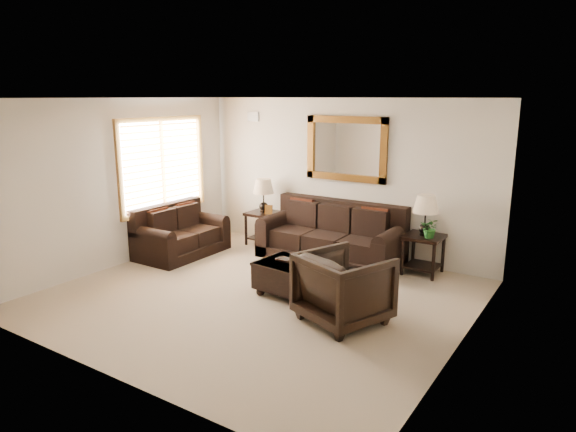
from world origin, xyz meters
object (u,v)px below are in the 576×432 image
Objects in this scene: coffee_table at (304,278)px; sofa at (332,239)px; end_table_left at (264,202)px; loveseat at (179,236)px; armchair at (344,284)px; end_table_right at (425,223)px.

sofa is at bearing 111.49° from coffee_table.
loveseat is at bearing -122.89° from end_table_left.
loveseat is 3.81m from armchair.
sofa reaches higher than loveseat.
coffee_table is at bearing -119.11° from end_table_right.
loveseat is 1.10× the size of coffee_table.
armchair reaches higher than loveseat.
coffee_table is at bearing -42.72° from end_table_left.
loveseat is at bearing -161.20° from end_table_right.
armchair is at bearing -38.66° from end_table_left.
armchair is (3.70, -0.92, 0.16)m from loveseat.
end_table_right is at bearing -0.05° from end_table_left.
armchair is at bearing -20.65° from coffee_table.
loveseat reaches higher than coffee_table.
sofa is 1.54× the size of loveseat.
sofa is 1.69× the size of coffee_table.
sofa reaches higher than coffee_table.
loveseat is at bearing 7.18° from armchair.
sofa is 2.49m from armchair.
end_table_right is at bearing 5.46° from sofa.
end_table_right is 1.29× the size of armchair.
end_table_right reaches higher than coffee_table.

